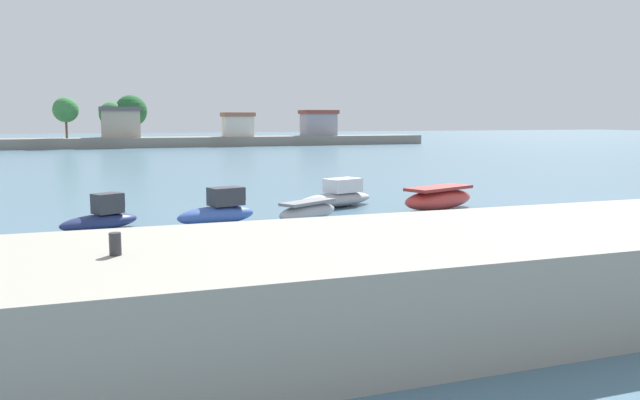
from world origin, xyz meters
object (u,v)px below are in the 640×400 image
Objects in this scene: mooring_bollard at (115,244)px; moored_boat_4 at (439,199)px; moored_boat_2 at (308,211)px; mooring_buoy_0 at (583,213)px; mooring_buoy_2 at (144,250)px; moored_boat_1 at (219,211)px; mooring_buoy_1 at (490,219)px; moored_boat_0 at (101,218)px; moored_boat_3 at (337,196)px.

mooring_bollard is 0.08× the size of moored_boat_4.
mooring_buoy_0 is (13.49, -3.32, -0.30)m from moored_boat_2.
mooring_bollard is at bearing -97.43° from mooring_buoy_2.
mooring_buoy_0 is (22.87, 12.27, -2.25)m from mooring_bollard.
mooring_buoy_1 is (11.98, -4.04, -0.41)m from moored_boat_1.
mooring_bollard is at bearing -118.32° from moored_boat_0.
mooring_bollard is 24.08m from moored_boat_4.
moored_boat_2 is at bearing 167.42° from moored_boat_4.
mooring_bollard is 0.12× the size of moored_boat_2.
mooring_buoy_2 is (-15.83, -6.26, -0.47)m from moored_boat_4.
moored_boat_1 is at bearing 161.35° from mooring_buoy_1.
moored_boat_4 is 21.08× the size of mooring_buoy_2.
moored_boat_3 reaches higher than mooring_buoy_0.
moored_boat_0 is at bearing 165.83° from mooring_buoy_1.
mooring_buoy_1 is (-0.05, -4.78, -0.38)m from moored_boat_4.
mooring_buoy_1 is at bearing -34.34° from moored_boat_1.
mooring_buoy_1 is at bearing -55.29° from moored_boat_2.
moored_boat_3 is at bearing 39.77° from mooring_buoy_2.
moored_boat_4 is (17.15, 0.46, 0.07)m from moored_boat_0.
moored_boat_2 is 9.49m from mooring_buoy_2.
moored_boat_2 is 0.72× the size of moored_boat_4.
moored_boat_0 is 0.71× the size of moored_boat_4.
mooring_bollard reaches higher than moored_boat_1.
mooring_bollard reaches higher than moored_boat_2.
mooring_buoy_2 is (-3.80, -5.53, -0.50)m from moored_boat_1.
mooring_bollard is at bearing -151.43° from moored_boat_2.
mooring_buoy_2 is at bearing -177.97° from moored_boat_2.
moored_boat_0 is at bearing 160.43° from moored_boat_4.
mooring_bollard is at bearing -142.78° from moored_boat_3.
mooring_buoy_2 is (-8.01, -5.09, -0.34)m from moored_boat_2.
mooring_bollard reaches higher than moored_boat_0.
moored_boat_3 is at bearing 125.68° from moored_boat_4.
moored_boat_2 is 7.91m from moored_boat_4.
mooring_buoy_0 is at bearing -56.53° from moored_boat_3.
mooring_buoy_0 is at bearing -44.21° from moored_boat_2.
moored_boat_4 is 4.79m from mooring_buoy_1.
moored_boat_1 is at bearing 72.12° from mooring_bollard.
moored_boat_0 is at bearing 145.22° from moored_boat_2.
moored_boat_4 is at bearing 141.66° from mooring_buoy_0.
mooring_buoy_1 is (17.10, -4.32, -0.31)m from moored_boat_0.
moored_boat_3 is at bearing 11.42° from moored_boat_1.
mooring_buoy_0 is (5.67, -4.49, -0.44)m from moored_boat_4.
mooring_bollard is at bearing -156.83° from moored_boat_4.
mooring_bollard is 18.30m from moored_boat_2.
moored_boat_3 is 5.55m from moored_boat_4.
mooring_bollard reaches higher than mooring_buoy_2.
moored_boat_0 reaches higher than moored_boat_4.
mooring_bollard reaches higher than mooring_buoy_1.
moored_boat_1 is 4.23m from moored_boat_2.
mooring_buoy_2 is at bearing -179.51° from moored_boat_4.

